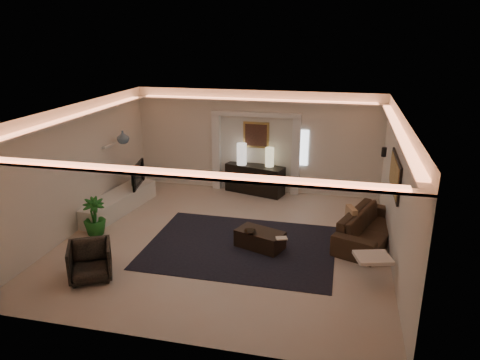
% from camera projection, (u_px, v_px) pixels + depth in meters
% --- Properties ---
extents(floor, '(7.00, 7.00, 0.00)m').
position_uv_depth(floor, '(225.00, 241.00, 10.01)').
color(floor, '#B6A998').
rests_on(floor, ground).
extents(ceiling, '(7.00, 7.00, 0.00)m').
position_uv_depth(ceiling, '(224.00, 111.00, 9.10)').
color(ceiling, white).
rests_on(ceiling, ground).
extents(wall_back, '(7.00, 0.00, 7.00)m').
position_uv_depth(wall_back, '(256.00, 142.00, 12.79)').
color(wall_back, beige).
rests_on(wall_back, ground).
extents(wall_front, '(7.00, 0.00, 7.00)m').
position_uv_depth(wall_front, '(160.00, 255.00, 6.32)').
color(wall_front, beige).
rests_on(wall_front, ground).
extents(wall_left, '(0.00, 7.00, 7.00)m').
position_uv_depth(wall_left, '(77.00, 168.00, 10.31)').
color(wall_left, beige).
rests_on(wall_left, ground).
extents(wall_right, '(0.00, 7.00, 7.00)m').
position_uv_depth(wall_right, '(397.00, 192.00, 8.81)').
color(wall_right, beige).
rests_on(wall_right, ground).
extents(cove_soffit, '(7.00, 7.00, 0.04)m').
position_uv_depth(cove_soffit, '(224.00, 125.00, 9.19)').
color(cove_soffit, silver).
rests_on(cove_soffit, ceiling).
extents(daylight_slit, '(0.25, 0.03, 1.00)m').
position_uv_depth(daylight_slit, '(304.00, 148.00, 12.52)').
color(daylight_slit, white).
rests_on(daylight_slit, wall_back).
extents(area_rug, '(4.00, 3.00, 0.01)m').
position_uv_depth(area_rug, '(241.00, 246.00, 9.74)').
color(area_rug, black).
rests_on(area_rug, ground).
extents(pilaster_left, '(0.22, 0.20, 2.20)m').
position_uv_depth(pilaster_left, '(217.00, 152.00, 13.06)').
color(pilaster_left, silver).
rests_on(pilaster_left, ground).
extents(pilaster_right, '(0.22, 0.20, 2.20)m').
position_uv_depth(pilaster_right, '(296.00, 157.00, 12.57)').
color(pilaster_right, silver).
rests_on(pilaster_right, ground).
extents(alcove_header, '(2.52, 0.20, 0.12)m').
position_uv_depth(alcove_header, '(256.00, 114.00, 12.45)').
color(alcove_header, silver).
rests_on(alcove_header, wall_back).
extents(painting_frame, '(0.74, 0.04, 0.74)m').
position_uv_depth(painting_frame, '(256.00, 135.00, 12.70)').
color(painting_frame, tan).
rests_on(painting_frame, wall_back).
extents(painting_canvas, '(0.62, 0.02, 0.62)m').
position_uv_depth(painting_canvas, '(256.00, 135.00, 12.68)').
color(painting_canvas, '#4C2D1E').
rests_on(painting_canvas, wall_back).
extents(art_panel_frame, '(0.04, 1.64, 0.74)m').
position_uv_depth(art_panel_frame, '(395.00, 175.00, 9.01)').
color(art_panel_frame, black).
rests_on(art_panel_frame, wall_right).
extents(art_panel_gold, '(0.02, 1.50, 0.62)m').
position_uv_depth(art_panel_gold, '(394.00, 175.00, 9.02)').
color(art_panel_gold, tan).
rests_on(art_panel_gold, wall_right).
extents(wall_sconce, '(0.12, 0.12, 0.22)m').
position_uv_depth(wall_sconce, '(384.00, 152.00, 10.79)').
color(wall_sconce, black).
rests_on(wall_sconce, wall_right).
extents(wall_niche, '(0.10, 0.55, 0.04)m').
position_uv_depth(wall_niche, '(109.00, 146.00, 11.53)').
color(wall_niche, silver).
rests_on(wall_niche, wall_left).
extents(console, '(1.76, 0.96, 0.84)m').
position_uv_depth(console, '(255.00, 179.00, 12.89)').
color(console, black).
rests_on(console, ground).
extents(lamp_left, '(0.34, 0.34, 0.62)m').
position_uv_depth(lamp_left, '(242.00, 155.00, 12.76)').
color(lamp_left, white).
rests_on(lamp_left, console).
extents(lamp_right, '(0.31, 0.31, 0.54)m').
position_uv_depth(lamp_right, '(270.00, 157.00, 12.58)').
color(lamp_right, '#FFF6B7').
rests_on(lamp_right, console).
extents(media_ledge, '(1.01, 2.73, 0.50)m').
position_uv_depth(media_ledge, '(118.00, 203.00, 11.60)').
color(media_ledge, silver).
rests_on(media_ledge, ground).
extents(tv, '(1.10, 0.35, 0.63)m').
position_uv_depth(tv, '(134.00, 175.00, 12.05)').
color(tv, black).
rests_on(tv, media_ledge).
extents(figurine, '(0.21, 0.21, 0.42)m').
position_uv_depth(figurine, '(136.00, 175.00, 12.51)').
color(figurine, black).
rests_on(figurine, media_ledge).
extents(ginger_jar, '(0.37, 0.37, 0.33)m').
position_uv_depth(ginger_jar, '(123.00, 137.00, 11.62)').
color(ginger_jar, '#2E4450').
rests_on(ginger_jar, wall_niche).
extents(plant, '(0.69, 0.69, 0.87)m').
position_uv_depth(plant, '(94.00, 217.00, 10.20)').
color(plant, '#185819').
rests_on(plant, ground).
extents(sofa, '(2.48, 1.65, 0.67)m').
position_uv_depth(sofa, '(370.00, 227.00, 9.90)').
color(sofa, '#4F3329').
rests_on(sofa, ground).
extents(throw_blanket, '(0.74, 0.66, 0.07)m').
position_uv_depth(throw_blanket, '(373.00, 258.00, 8.12)').
color(throw_blanket, white).
rests_on(throw_blanket, sofa).
extents(throw_pillow, '(0.27, 0.44, 0.43)m').
position_uv_depth(throw_pillow, '(351.00, 216.00, 9.93)').
color(throw_pillow, tan).
rests_on(throw_pillow, sofa).
extents(coffee_table, '(1.13, 0.86, 0.37)m').
position_uv_depth(coffee_table, '(260.00, 239.00, 9.64)').
color(coffee_table, black).
rests_on(coffee_table, ground).
extents(bowl, '(0.27, 0.27, 0.06)m').
position_uv_depth(bowl, '(250.00, 231.00, 9.45)').
color(bowl, black).
rests_on(bowl, coffee_table).
extents(magazine, '(0.26, 0.23, 0.03)m').
position_uv_depth(magazine, '(282.00, 237.00, 9.21)').
color(magazine, beige).
rests_on(magazine, coffee_table).
extents(armchair, '(1.03, 1.04, 0.71)m').
position_uv_depth(armchair, '(90.00, 261.00, 8.40)').
color(armchair, black).
rests_on(armchair, ground).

